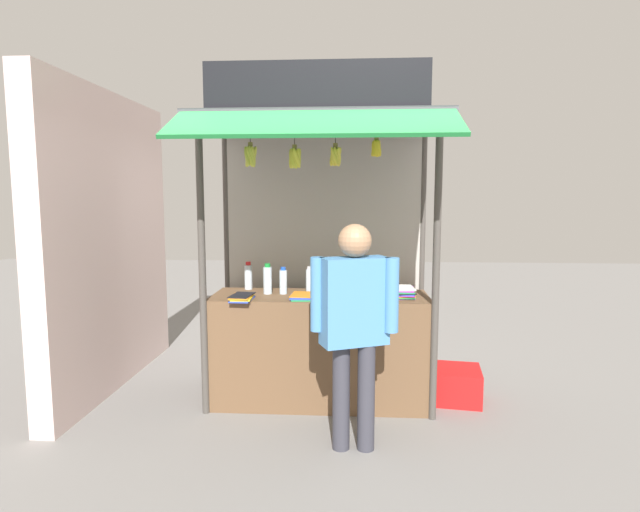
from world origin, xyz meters
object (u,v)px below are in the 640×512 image
banana_bunch_inner_right (250,156)px  magazine_stack_back_right (400,292)px  magazine_stack_mid_left (304,296)px  vendor_person (354,316)px  water_bottle_left (268,280)px  banana_bunch_rightmost (335,156)px  plastic_crate (456,384)px  water_bottle_front_left (283,281)px  water_bottle_back_left (310,281)px  magazine_stack_mid_right (242,297)px  water_bottle_front_right (318,277)px  banana_bunch_leftmost (295,158)px  water_bottle_rear_center (248,276)px  water_bottle_far_right (323,277)px  banana_bunch_inner_left (376,148)px

banana_bunch_inner_right → magazine_stack_back_right: bearing=17.4°
magazine_stack_mid_left → vendor_person: size_ratio=0.17×
water_bottle_left → banana_bunch_rightmost: 1.31m
plastic_crate → water_bottle_front_left: bearing=-178.9°
water_bottle_back_left → magazine_stack_mid_right: size_ratio=0.82×
water_bottle_back_left → banana_bunch_inner_right: banana_bunch_inner_right is taller
magazine_stack_mid_right → vendor_person: bearing=-33.5°
water_bottle_front_right → banana_bunch_rightmost: banana_bunch_rightmost is taller
plastic_crate → water_bottle_front_right: bearing=173.4°
banana_bunch_leftmost → magazine_stack_mid_left: bearing=80.4°
water_bottle_left → water_bottle_back_left: bearing=7.4°
water_bottle_rear_center → water_bottle_front_right: size_ratio=0.98×
magazine_stack_mid_right → water_bottle_front_right: bearing=37.0°
water_bottle_front_left → water_bottle_front_right: water_bottle_front_right is taller
vendor_person → plastic_crate: size_ratio=3.86×
water_bottle_back_left → water_bottle_far_right: (0.12, 0.05, 0.03)m
water_bottle_front_right → banana_bunch_rightmost: size_ratio=0.87×
water_bottle_front_right → banana_bunch_leftmost: size_ratio=0.82×
water_bottle_front_left → vendor_person: size_ratio=0.15×
banana_bunch_inner_left → plastic_crate: 2.26m
banana_bunch_inner_left → magazine_stack_mid_left: bearing=155.1°
water_bottle_left → banana_bunch_inner_right: (-0.05, -0.46, 1.06)m
water_bottle_back_left → water_bottle_rear_center: bearing=164.3°
water_bottle_rear_center → banana_bunch_rightmost: bearing=-39.0°
water_bottle_back_left → water_bottle_front_right: water_bottle_front_right is taller
water_bottle_front_left → vendor_person: bearing=-55.3°
water_bottle_rear_center → vendor_person: 1.50m
banana_bunch_rightmost → vendor_person: size_ratio=0.19×
banana_bunch_leftmost → banana_bunch_inner_left: bearing=0.2°
water_bottle_front_left → water_bottle_rear_center: water_bottle_rear_center is taller
water_bottle_left → plastic_crate: 1.95m
water_bottle_front_right → magazine_stack_mid_left: (-0.10, -0.37, -0.11)m
banana_bunch_rightmost → water_bottle_rear_center: bearing=141.0°
water_bottle_back_left → magazine_stack_mid_right: 0.65m
water_bottle_front_left → water_bottle_back_left: size_ratio=1.00×
water_bottle_back_left → banana_bunch_inner_right: size_ratio=0.78×
water_bottle_left → water_bottle_back_left: water_bottle_left is taller
water_bottle_front_left → plastic_crate: (1.56, 0.03, -0.94)m
water_bottle_back_left → plastic_crate: (1.33, -0.01, -0.94)m
water_bottle_far_right → water_bottle_back_left: bearing=-159.1°
water_bottle_front_left → banana_bunch_inner_left: (0.79, -0.47, 1.13)m
banana_bunch_inner_right → banana_bunch_leftmost: 0.35m
water_bottle_front_right → vendor_person: bearing=-73.3°
vendor_person → water_bottle_left: bearing=108.0°
banana_bunch_rightmost → water_bottle_front_left: bearing=135.6°
vendor_person → water_bottle_front_left: bearing=102.3°
water_bottle_rear_center → water_bottle_far_right: 0.72m
magazine_stack_mid_right → plastic_crate: size_ratio=0.70×
magazine_stack_back_right → water_bottle_rear_center: bearing=167.9°
banana_bunch_rightmost → banana_bunch_leftmost: size_ratio=0.95×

